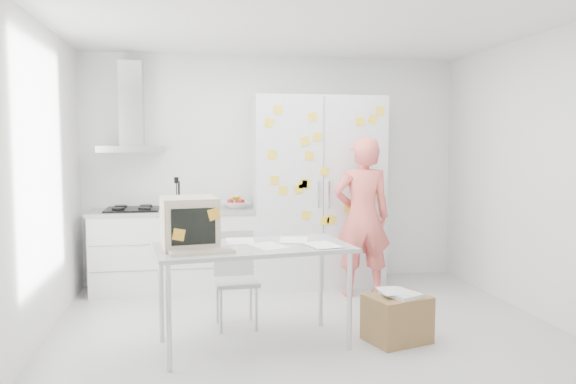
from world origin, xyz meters
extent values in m
cube|color=silver|center=(0.00, 0.00, -0.01)|extent=(4.50, 4.00, 0.02)
cube|color=white|center=(0.00, 2.00, 1.35)|extent=(4.50, 0.02, 2.70)
cube|color=white|center=(-2.25, 0.00, 1.35)|extent=(0.02, 4.00, 2.70)
cube|color=white|center=(2.25, 0.00, 1.35)|extent=(0.02, 4.00, 2.70)
cube|color=white|center=(0.00, 0.00, 2.70)|extent=(4.50, 4.00, 0.02)
cube|color=white|center=(-1.20, 1.70, 0.44)|extent=(1.80, 0.60, 0.88)
cube|color=gray|center=(-1.20, 1.40, 0.58)|extent=(1.76, 0.01, 0.01)
cube|color=gray|center=(-1.20, 1.40, 0.30)|extent=(1.76, 0.01, 0.01)
cube|color=#9E9E99|center=(-1.20, 1.70, 0.90)|extent=(1.84, 0.63, 0.04)
cube|color=black|center=(-1.65, 1.70, 0.93)|extent=(0.58, 0.50, 0.03)
cylinder|color=black|center=(-1.79, 1.58, 0.95)|extent=(0.14, 0.14, 0.02)
cylinder|color=black|center=(-1.51, 1.58, 0.95)|extent=(0.14, 0.14, 0.02)
cylinder|color=black|center=(-1.79, 1.82, 0.95)|extent=(0.14, 0.14, 0.02)
cylinder|color=black|center=(-1.51, 1.82, 0.95)|extent=(0.14, 0.14, 0.02)
cylinder|color=silver|center=(-1.15, 1.70, 0.99)|extent=(0.10, 0.10, 0.14)
cylinder|color=black|center=(-1.16, 1.71, 1.09)|extent=(0.01, 0.01, 0.30)
cylinder|color=black|center=(-1.13, 1.69, 1.09)|extent=(0.01, 0.01, 0.30)
cylinder|color=black|center=(-1.15, 1.72, 1.09)|extent=(0.01, 0.01, 0.30)
cube|color=black|center=(-1.16, 1.71, 1.25)|extent=(0.05, 0.01, 0.07)
imported|color=white|center=(-0.50, 1.70, 0.96)|extent=(0.31, 0.31, 0.08)
sphere|color=#B2140F|center=(-0.56, 1.72, 0.99)|extent=(0.08, 0.08, 0.08)
sphere|color=#B2140F|center=(-0.47, 1.65, 0.99)|extent=(0.08, 0.08, 0.08)
sphere|color=#B2140F|center=(-0.43, 1.74, 0.99)|extent=(0.08, 0.08, 0.08)
cylinder|color=yellow|center=(-0.52, 1.72, 1.03)|extent=(0.09, 0.17, 0.10)
cylinder|color=yellow|center=(-0.49, 1.72, 1.03)|extent=(0.04, 0.17, 0.10)
cylinder|color=yellow|center=(-0.47, 1.72, 1.03)|extent=(0.08, 0.17, 0.10)
cube|color=silver|center=(-1.65, 1.75, 1.60)|extent=(0.70, 0.48, 0.07)
cube|color=silver|center=(-1.65, 1.87, 2.10)|extent=(0.26, 0.24, 0.95)
cube|color=silver|center=(0.45, 1.68, 1.10)|extent=(1.50, 0.65, 2.20)
cube|color=slate|center=(0.45, 1.35, 1.10)|extent=(0.01, 0.01, 2.16)
cube|color=silver|center=(0.39, 1.34, 1.10)|extent=(0.02, 0.02, 0.30)
cube|color=silver|center=(0.51, 1.34, 1.10)|extent=(0.02, 0.02, 0.30)
cube|color=yellow|center=(0.86, 1.34, 1.90)|extent=(0.10, 0.00, 0.10)
cube|color=yellow|center=(1.01, 1.34, 1.93)|extent=(0.12, 0.00, 0.12)
cube|color=yellow|center=(1.12, 1.34, 1.05)|extent=(0.12, 0.00, 0.12)
cube|color=yellow|center=(0.22, 1.34, 1.21)|extent=(0.10, 0.00, 0.10)
cube|color=yellow|center=(0.46, 1.34, 1.35)|extent=(0.12, 0.00, 0.12)
cube|color=yellow|center=(0.83, 1.34, 0.86)|extent=(0.12, 0.00, 0.12)
cube|color=yellow|center=(0.25, 1.34, 0.87)|extent=(0.10, 0.00, 0.10)
cube|color=yellow|center=(0.32, 1.34, 1.95)|extent=(0.12, 0.00, 0.12)
cube|color=yellow|center=(0.54, 1.34, 0.81)|extent=(0.12, 0.00, 0.12)
cube|color=yellow|center=(0.86, 1.34, 1.19)|extent=(0.12, 0.00, 0.12)
cube|color=yellow|center=(0.74, 1.34, 0.94)|extent=(0.10, 0.00, 0.10)
cube|color=yellow|center=(0.24, 1.34, 1.69)|extent=(0.12, 0.00, 0.12)
cube|color=yellow|center=(-0.01, 1.34, 1.15)|extent=(0.10, 0.00, 0.10)
cube|color=yellow|center=(-0.10, 1.34, 1.26)|extent=(0.10, 0.00, 0.10)
cube|color=yellow|center=(-0.16, 1.34, 1.89)|extent=(0.11, 0.00, 0.11)
cube|color=yellow|center=(0.38, 1.34, 0.59)|extent=(0.10, 0.00, 0.10)
cube|color=yellow|center=(0.25, 1.34, 1.22)|extent=(0.11, 0.00, 0.11)
cube|color=yellow|center=(0.99, 1.34, 0.59)|extent=(0.11, 0.00, 0.11)
cube|color=yellow|center=(1.09, 1.34, 2.03)|extent=(0.10, 0.00, 0.10)
cube|color=yellow|center=(0.28, 1.34, 1.53)|extent=(0.10, 0.00, 0.10)
cube|color=yellow|center=(0.17, 1.34, 1.16)|extent=(0.11, 0.00, 0.11)
cube|color=yellow|center=(0.63, 1.34, 0.52)|extent=(0.10, 0.00, 0.10)
cube|color=yellow|center=(-0.07, 1.34, 2.03)|extent=(0.10, 0.00, 0.10)
cube|color=yellow|center=(-0.13, 1.34, 1.54)|extent=(0.12, 0.00, 0.12)
cube|color=yellow|center=(0.76, 1.34, 0.77)|extent=(0.11, 0.00, 0.11)
cube|color=yellow|center=(0.37, 1.34, 1.73)|extent=(0.11, 0.00, 0.11)
cube|color=yellow|center=(0.72, 1.34, 1.28)|extent=(0.11, 0.00, 0.11)
cube|color=yellow|center=(0.47, 1.34, 0.80)|extent=(0.11, 0.00, 0.11)
imported|color=#F76960|center=(0.82, 1.10, 0.87)|extent=(0.64, 0.44, 1.73)
cube|color=#A9B1B4|center=(-0.51, -0.24, 0.82)|extent=(1.65, 0.98, 0.03)
cylinder|color=silver|center=(-1.18, -0.66, 0.40)|extent=(0.04, 0.04, 0.80)
cylinder|color=silver|center=(0.23, -0.47, 0.40)|extent=(0.04, 0.04, 0.80)
cylinder|color=silver|center=(-1.26, -0.02, 0.40)|extent=(0.04, 0.04, 0.80)
cylinder|color=silver|center=(0.15, 0.17, 0.40)|extent=(0.04, 0.04, 0.80)
cube|color=beige|center=(-1.02, -0.22, 1.04)|extent=(0.48, 0.50, 0.40)
cube|color=beige|center=(-0.99, -0.45, 1.04)|extent=(0.40, 0.07, 0.36)
cube|color=black|center=(-0.99, -0.46, 1.04)|extent=(0.33, 0.05, 0.28)
cube|color=yellow|center=(-1.10, -0.48, 0.98)|extent=(0.10, 0.02, 0.10)
cube|color=yellow|center=(-0.83, -0.45, 1.13)|extent=(0.11, 0.02, 0.11)
cube|color=beige|center=(-0.93, -0.50, 0.85)|extent=(0.51, 0.23, 0.03)
cube|color=gray|center=(-0.93, -0.50, 0.87)|extent=(0.46, 0.18, 0.01)
cube|color=white|center=(-0.40, -0.28, 0.84)|extent=(0.34, 0.39, 0.00)
cube|color=white|center=(-0.15, -0.06, 0.84)|extent=(0.30, 0.37, 0.00)
cube|color=white|center=(0.04, -0.34, 0.84)|extent=(0.30, 0.37, 0.00)
cube|color=white|center=(-0.60, -0.03, 0.84)|extent=(0.24, 0.33, 0.00)
cube|color=#B7B7B5|center=(-0.61, 0.27, 0.41)|extent=(0.41, 0.41, 0.04)
cube|color=#B7B7B5|center=(-0.62, 0.45, 0.65)|extent=(0.37, 0.05, 0.42)
cylinder|color=#B2B3B7|center=(-0.76, 0.11, 0.20)|extent=(0.03, 0.03, 0.40)
cylinder|color=#B2B3B7|center=(-0.45, 0.12, 0.20)|extent=(0.03, 0.03, 0.40)
cylinder|color=#B2B3B7|center=(-0.78, 0.42, 0.20)|extent=(0.03, 0.03, 0.40)
cylinder|color=#B2B3B7|center=(-0.47, 0.44, 0.20)|extent=(0.03, 0.03, 0.40)
cube|color=olive|center=(0.69, -0.33, 0.19)|extent=(0.58, 0.51, 0.39)
cube|color=silver|center=(0.72, -0.34, 0.41)|extent=(0.34, 0.38, 0.03)
cube|color=silver|center=(0.65, -0.30, 0.43)|extent=(0.21, 0.29, 0.00)
camera|label=1|loc=(-1.00, -4.71, 1.67)|focal=35.00mm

